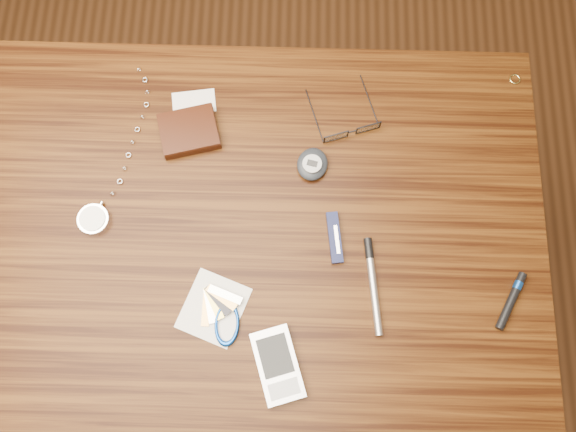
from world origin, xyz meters
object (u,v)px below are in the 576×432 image
pedometer (312,164)px  pda_phone (278,365)px  pocket_knife (335,238)px  silver_pen (372,278)px  wallet_and_card (189,131)px  pocket_watch (96,215)px  desk (250,246)px  eyeglasses (351,129)px  notepad_keys (221,314)px

pedometer → pda_phone: bearing=-98.4°
pocket_knife → silver_pen: size_ratio=0.56×
wallet_and_card → pocket_watch: size_ratio=0.45×
desk → silver_pen: size_ratio=6.35×
pedometer → pocket_knife: 0.13m
pda_phone → eyeglasses: bearing=73.9°
desk → silver_pen: silver_pen is taller
eyeglasses → silver_pen: eyeglasses is taller
wallet_and_card → eyeglasses: (0.28, 0.01, -0.00)m
pocket_watch → pda_phone: bearing=-36.9°
desk → pocket_watch: pocket_watch is taller
desk → silver_pen: bearing=-18.9°
pocket_knife → eyeglasses: bearing=82.0°
eyeglasses → silver_pen: 0.26m
pocket_watch → notepad_keys: pocket_watch is taller
pedometer → wallet_and_card: bearing=165.3°
eyeglasses → silver_pen: size_ratio=0.85×
wallet_and_card → silver_pen: wallet_and_card is taller
pocket_watch → pedometer: size_ratio=4.45×
eyeglasses → pedometer: size_ratio=1.91×
eyeglasses → pocket_watch: eyeglasses is taller
eyeglasses → pda_phone: 0.41m
wallet_and_card → pda_phone: bearing=-66.9°
pocket_watch → desk: bearing=-5.1°
eyeglasses → notepad_keys: size_ratio=1.04×
pedometer → pocket_knife: (0.04, -0.13, -0.01)m
desk → eyeglasses: 0.28m
eyeglasses → silver_pen: bearing=-82.4°
wallet_and_card → eyeglasses: eyeglasses is taller
pda_phone → pocket_watch: bearing=143.1°
pda_phone → notepad_keys: (-0.09, 0.08, -0.00)m
eyeglasses → desk: bearing=-133.2°
notepad_keys → eyeglasses: bearing=57.2°
desk → pda_phone: 0.25m
wallet_and_card → pocket_knife: bearing=-35.8°
pedometer → pocket_knife: pedometer is taller
pocket_watch → wallet_and_card: bearing=46.7°
pedometer → notepad_keys: pedometer is taller
desk → pedometer: size_ratio=14.30×
pedometer → notepad_keys: (-0.14, -0.26, -0.01)m
pedometer → notepad_keys: bearing=-119.0°
pda_phone → silver_pen: pda_phone is taller
notepad_keys → desk: bearing=76.3°
pda_phone → wallet_and_card: bearing=113.1°
pocket_watch → pedometer: pedometer is taller
wallet_and_card → silver_pen: bearing=-38.3°
desk → eyeglasses: size_ratio=7.49×
notepad_keys → pocket_knife: 0.22m
silver_pen → eyeglasses: bearing=97.6°
pedometer → silver_pen: size_ratio=0.44×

